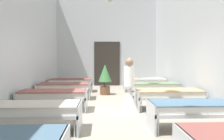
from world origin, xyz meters
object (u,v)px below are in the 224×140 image
bed_left_row_1 (33,110)px  bed_left_row_4 (71,82)px  bed_left_row_2 (53,95)px  bed_right_row_3 (154,86)px  nurse_near_aisle (129,92)px  potted_plant (105,77)px  bed_left_row_3 (64,87)px  bed_right_row_1 (196,108)px  bed_right_row_2 (169,94)px  bed_right_row_4 (145,81)px

bed_left_row_1 → bed_left_row_4: bearing=90.0°
bed_left_row_2 → bed_right_row_3: size_ratio=1.00×
bed_left_row_4 → nurse_near_aisle: bearing=-61.6°
bed_left_row_4 → potted_plant: potted_plant is taller
bed_left_row_1 → bed_left_row_3: (0.00, 3.80, 0.00)m
nurse_near_aisle → potted_plant: (-0.64, 3.02, 0.20)m
bed_right_row_1 → bed_right_row_2: bearing=90.0°
bed_left_row_3 → bed_right_row_3: bearing=0.0°
bed_left_row_3 → bed_right_row_3: 3.31m
bed_left_row_3 → nurse_near_aisle: (2.14, -2.05, 0.09)m
bed_right_row_3 → bed_right_row_1: bearing=-90.0°
bed_right_row_1 → bed_left_row_3: size_ratio=1.00×
potted_plant → bed_right_row_4: bearing=27.4°
bed_right_row_2 → nurse_near_aisle: size_ratio=1.28×
bed_left_row_2 → potted_plant: 3.24m
bed_left_row_1 → potted_plant: bearing=72.5°
bed_left_row_2 → potted_plant: bearing=62.3°
bed_left_row_1 → bed_right_row_1: 3.31m
bed_left_row_2 → bed_right_row_2: 3.31m
bed_left_row_2 → bed_right_row_3: (3.31, 1.90, 0.00)m
bed_left_row_2 → potted_plant: size_ratio=1.54×
nurse_near_aisle → potted_plant: bearing=-174.1°
bed_right_row_1 → bed_right_row_2: (0.00, 1.90, 0.00)m
bed_left_row_1 → potted_plant: (1.50, 4.76, 0.29)m
bed_left_row_4 → bed_right_row_3: bearing=-29.8°
bed_left_row_3 → bed_left_row_4: size_ratio=1.00×
bed_left_row_4 → nurse_near_aisle: 4.50m
bed_right_row_2 → bed_left_row_4: same height
bed_left_row_2 → bed_left_row_3: same height
potted_plant → bed_right_row_2: bearing=-57.7°
nurse_near_aisle → bed_right_row_4: bearing=157.4°
bed_left_row_4 → nurse_near_aisle: nurse_near_aisle is taller
bed_right_row_1 → potted_plant: (-1.81, 4.76, 0.29)m
bed_left_row_3 → nurse_near_aisle: nurse_near_aisle is taller
bed_right_row_3 → bed_left_row_4: (-3.31, 1.90, 0.00)m
bed_left_row_3 → bed_left_row_4: bearing=90.0°
bed_left_row_3 → bed_left_row_4: (0.00, 1.90, 0.00)m
bed_left_row_1 → potted_plant: size_ratio=1.54×
bed_left_row_3 → potted_plant: size_ratio=1.54×
bed_left_row_1 → bed_right_row_4: (3.31, 5.70, 0.00)m
bed_left_row_2 → bed_right_row_2: (3.31, 0.00, 0.00)m
bed_left_row_3 → bed_right_row_2: bearing=-29.8°
bed_left_row_1 → bed_left_row_2: bearing=90.0°
bed_left_row_3 → bed_right_row_4: 3.82m
bed_right_row_1 → bed_right_row_3: (0.00, 3.80, 0.00)m
bed_right_row_2 → bed_right_row_3: 1.90m
bed_right_row_3 → bed_left_row_4: same height
bed_left_row_3 → bed_right_row_1: bearing=-48.9°
bed_right_row_3 → potted_plant: 2.07m
bed_left_row_4 → bed_right_row_4: same height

